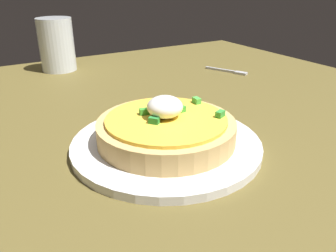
# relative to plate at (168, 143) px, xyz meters

# --- Properties ---
(dining_table) EXTENTS (1.13, 0.90, 0.03)m
(dining_table) POSITION_rel_plate_xyz_m (-0.00, 0.13, -0.02)
(dining_table) COLOR brown
(dining_table) RESTS_ON ground
(plate) EXTENTS (0.25, 0.25, 0.01)m
(plate) POSITION_rel_plate_xyz_m (0.00, 0.00, 0.00)
(plate) COLOR white
(plate) RESTS_ON dining_table
(pizza) EXTENTS (0.18, 0.18, 0.06)m
(pizza) POSITION_rel_plate_xyz_m (-0.00, 0.00, 0.02)
(pizza) COLOR tan
(pizza) RESTS_ON plate
(cup_near) EXTENTS (0.08, 0.08, 0.12)m
(cup_near) POSITION_rel_plate_xyz_m (-0.02, 0.47, 0.05)
(cup_near) COLOR silver
(cup_near) RESTS_ON dining_table
(fork) EXTENTS (0.05, 0.10, 0.00)m
(fork) POSITION_rel_plate_xyz_m (0.31, 0.25, -0.00)
(fork) COLOR #B7B7BC
(fork) RESTS_ON dining_table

